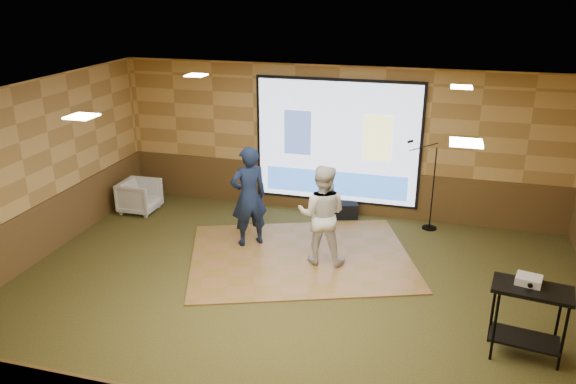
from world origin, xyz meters
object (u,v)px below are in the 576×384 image
(av_table, at_px, (529,308))
(banquet_chair, at_px, (140,196))
(player_right, at_px, (322,215))
(mic_stand, at_px, (428,204))
(dance_floor, at_px, (301,257))
(player_left, at_px, (249,196))
(projector, at_px, (529,280))
(duffel_bag, at_px, (345,210))
(projector_screen, at_px, (337,144))

(av_table, relative_size, banquet_chair, 1.33)
(player_right, relative_size, banquet_chair, 2.32)
(mic_stand, bearing_deg, banquet_chair, 177.50)
(dance_floor, height_order, av_table, av_table)
(av_table, bearing_deg, player_left, 154.11)
(player_right, distance_m, banquet_chair, 4.31)
(projector, relative_size, mic_stand, 0.17)
(dance_floor, distance_m, mic_stand, 2.80)
(av_table, height_order, projector, projector)
(mic_stand, bearing_deg, duffel_bag, 166.08)
(dance_floor, bearing_deg, player_left, 166.15)
(dance_floor, bearing_deg, banquet_chair, 162.96)
(projector_screen, bearing_deg, player_right, -85.02)
(dance_floor, height_order, mic_stand, mic_stand)
(player_right, relative_size, duffel_bag, 3.49)
(av_table, distance_m, projector, 0.36)
(av_table, relative_size, projector, 3.30)
(av_table, height_order, banquet_chair, av_table)
(dance_floor, height_order, player_left, player_left)
(player_left, xyz_separation_m, projector, (4.36, -2.05, 0.10))
(player_left, xyz_separation_m, banquet_chair, (-2.70, 0.89, -0.60))
(mic_stand, distance_m, banquet_chair, 5.81)
(dance_floor, xyz_separation_m, av_table, (3.39, -1.89, 0.68))
(projector_screen, relative_size, mic_stand, 1.90)
(dance_floor, height_order, projector, projector)
(av_table, relative_size, duffel_bag, 2.01)
(duffel_bag, bearing_deg, banquet_chair, -168.63)
(projector_screen, relative_size, player_left, 1.82)
(projector, relative_size, banquet_chair, 0.40)
(player_left, distance_m, mic_stand, 3.48)
(mic_stand, xyz_separation_m, duffel_bag, (-1.62, 0.12, -0.34))
(mic_stand, bearing_deg, av_table, -79.74)
(projector_screen, bearing_deg, duffel_bag, -37.92)
(dance_floor, bearing_deg, duffel_bag, 77.61)
(projector, xyz_separation_m, mic_stand, (-1.30, 3.65, -0.54))
(dance_floor, height_order, duffel_bag, duffel_bag)
(player_right, bearing_deg, dance_floor, -16.37)
(player_left, relative_size, banquet_chair, 2.47)
(banquet_chair, bearing_deg, av_table, -113.61)
(projector_screen, xyz_separation_m, duffel_bag, (0.25, -0.20, -1.32))
(projector_screen, distance_m, projector, 5.09)
(player_right, xyz_separation_m, mic_stand, (1.67, 1.93, -0.39))
(av_table, bearing_deg, dance_floor, 150.90)
(player_left, relative_size, player_right, 1.07)
(player_right, height_order, duffel_bag, player_right)
(projector, height_order, mic_stand, mic_stand)
(player_right, xyz_separation_m, banquet_chair, (-4.10, 1.22, -0.54))
(player_left, height_order, player_right, player_left)
(projector_screen, bearing_deg, dance_floor, -94.82)
(player_right, distance_m, duffel_bag, 2.18)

